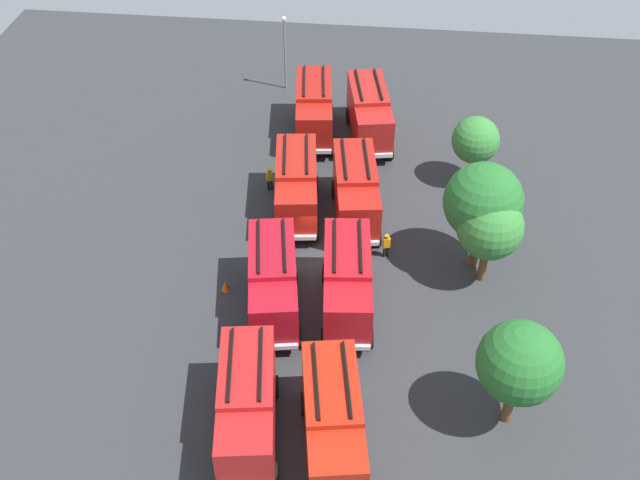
# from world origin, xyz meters

# --- Properties ---
(ground_plane) EXTENTS (63.06, 63.06, 0.00)m
(ground_plane) POSITION_xyz_m (0.00, 0.00, 0.00)
(ground_plane) COLOR #2D3033
(fire_truck_0) EXTENTS (7.43, 3.43, 3.88)m
(fire_truck_0) POSITION_xyz_m (-13.34, -1.92, 2.15)
(fire_truck_0) COLOR #9F1912
(fire_truck_0) RESTS_ON ground
(fire_truck_1) EXTENTS (7.45, 3.50, 3.88)m
(fire_truck_1) POSITION_xyz_m (-4.19, -1.95, 2.15)
(fire_truck_1) COLOR #A31B13
(fire_truck_1) RESTS_ON ground
(fire_truck_2) EXTENTS (7.51, 3.75, 3.88)m
(fire_truck_2) POSITION_xyz_m (4.50, -2.05, 2.15)
(fire_truck_2) COLOR #A3111E
(fire_truck_2) RESTS_ON ground
(fire_truck_3) EXTENTS (7.48, 3.61, 3.88)m
(fire_truck_3) POSITION_xyz_m (12.70, -1.95, 2.15)
(fire_truck_3) COLOR #AB1B1B
(fire_truck_3) RESTS_ON ground
(fire_truck_4) EXTENTS (7.53, 3.82, 3.88)m
(fire_truck_4) POSITION_xyz_m (-13.26, 2.04, 2.15)
(fire_truck_4) COLOR #A51C18
(fire_truck_4) RESTS_ON ground
(fire_truck_5) EXTENTS (7.48, 3.59, 3.88)m
(fire_truck_5) POSITION_xyz_m (-4.08, 1.78, 2.15)
(fire_truck_5) COLOR #A61A13
(fire_truck_5) RESTS_ON ground
(fire_truck_6) EXTENTS (7.40, 3.30, 3.88)m
(fire_truck_6) POSITION_xyz_m (4.05, 1.93, 2.15)
(fire_truck_6) COLOR #AE131B
(fire_truck_6) RESTS_ON ground
(fire_truck_7) EXTENTS (7.51, 3.74, 3.88)m
(fire_truck_7) POSITION_xyz_m (13.17, 2.06, 2.15)
(fire_truck_7) COLOR #AD200F
(fire_truck_7) RESTS_ON ground
(firefighter_0) EXTENTS (0.37, 0.48, 1.63)m
(firefighter_0) POSITION_xyz_m (-6.38, -4.05, 0.91)
(firefighter_0) COLOR black
(firefighter_0) RESTS_ON ground
(firefighter_1) EXTENTS (0.36, 0.47, 1.63)m
(firefighter_1) POSITION_xyz_m (-0.57, 3.90, 0.90)
(firefighter_1) COLOR black
(firefighter_1) RESTS_ON ground
(tree_0) EXTENTS (3.11, 3.11, 4.82)m
(tree_0) POSITION_xyz_m (-8.81, 9.16, 3.24)
(tree_0) COLOR brown
(tree_0) RESTS_ON ground
(tree_1) EXTENTS (4.47, 4.47, 6.93)m
(tree_1) POSITION_xyz_m (-0.45, 9.05, 4.66)
(tree_1) COLOR brown
(tree_1) RESTS_ON ground
(tree_2) EXTENTS (3.71, 3.71, 5.75)m
(tree_2) POSITION_xyz_m (0.75, 9.48, 3.87)
(tree_2) COLOR brown
(tree_2) RESTS_ON ground
(tree_3) EXTENTS (3.95, 3.95, 6.12)m
(tree_3) POSITION_xyz_m (10.55, 10.22, 4.12)
(tree_3) COLOR brown
(tree_3) RESTS_ON ground
(traffic_cone_0) EXTENTS (0.47, 0.47, 0.67)m
(traffic_cone_0) POSITION_xyz_m (3.33, -5.06, 0.33)
(traffic_cone_0) COLOR #F2600C
(traffic_cone_0) RESTS_ON ground
(lamppost) EXTENTS (0.36, 0.36, 6.03)m
(lamppost) POSITION_xyz_m (-19.74, -4.93, 3.57)
(lamppost) COLOR slate
(lamppost) RESTS_ON ground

